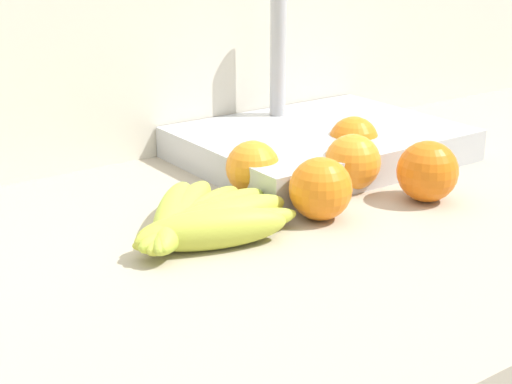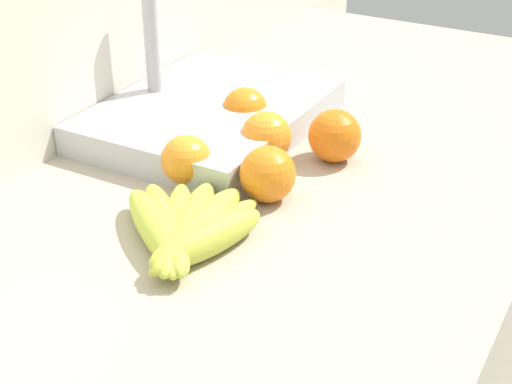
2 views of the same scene
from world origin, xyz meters
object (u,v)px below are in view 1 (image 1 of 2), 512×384
object	(u,v)px
orange_center	(318,188)
orange_far_right	(253,168)
orange_back_left	(353,162)
banana_bunch	(200,220)
orange_back_right	(427,171)
sink_basin	(319,142)
orange_front	(354,141)

from	to	relation	value
orange_center	orange_far_right	bearing A→B (deg)	96.81
orange_far_right	orange_back_left	xyz separation A→B (m)	(0.11, -0.06, 0.00)
banana_bunch	orange_back_right	size ratio (longest dim) A/B	2.78
banana_bunch	sink_basin	xyz separation A→B (m)	(0.29, 0.15, 0.00)
orange_back_right	sink_basin	distance (m)	0.21
orange_center	orange_back_left	xyz separation A→B (m)	(0.10, 0.05, -0.00)
banana_bunch	orange_center	xyz separation A→B (m)	(0.14, -0.03, 0.02)
orange_far_right	orange_center	world-z (taller)	orange_center
orange_front	sink_basin	distance (m)	0.06
sink_basin	orange_back_left	bearing A→B (deg)	-111.81
orange_far_right	orange_back_left	world-z (taller)	orange_back_left
orange_center	orange_back_right	distance (m)	0.15
banana_bunch	orange_back_left	size ratio (longest dim) A/B	2.90
orange_far_right	sink_basin	size ratio (longest dim) A/B	0.18
orange_back_right	orange_back_left	bearing A→B (deg)	118.38
orange_far_right	orange_front	size ratio (longest dim) A/B	0.98
banana_bunch	orange_center	size ratio (longest dim) A/B	2.86
orange_center	banana_bunch	bearing A→B (deg)	168.57
banana_bunch	orange_center	distance (m)	0.15
orange_far_right	sink_basin	bearing A→B (deg)	22.53
orange_center	orange_front	size ratio (longest dim) A/B	1.05
orange_far_right	orange_front	distance (m)	0.18
banana_bunch	orange_back_right	bearing A→B (deg)	-12.18
sink_basin	orange_center	bearing A→B (deg)	-130.13
banana_bunch	orange_far_right	size ratio (longest dim) A/B	3.06
orange_center	orange_back_left	size ratio (longest dim) A/B	1.02
orange_back_left	orange_center	bearing A→B (deg)	-152.81
orange_back_left	orange_back_right	size ratio (longest dim) A/B	0.96
orange_back_left	orange_back_right	world-z (taller)	orange_back_right
orange_front	sink_basin	world-z (taller)	sink_basin
orange_far_right	banana_bunch	bearing A→B (deg)	-147.39
orange_far_right	sink_basin	xyz separation A→B (m)	(0.16, 0.07, -0.01)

